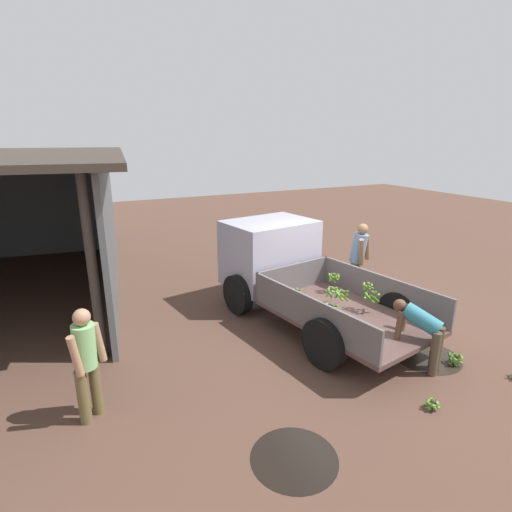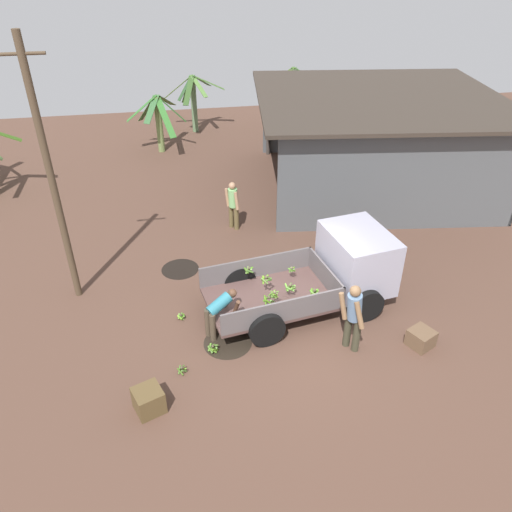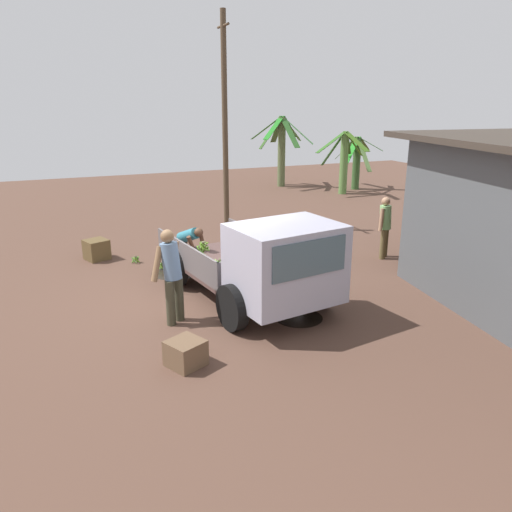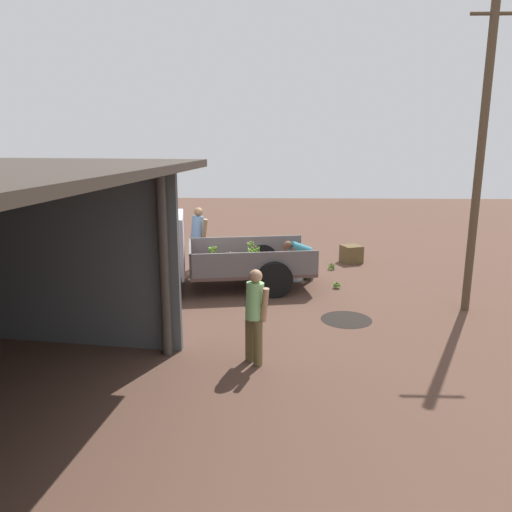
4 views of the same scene
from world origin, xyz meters
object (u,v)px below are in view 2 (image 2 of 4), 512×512
at_px(cargo_truck, 339,267).
at_px(wooden_crate_1, 421,338).
at_px(wooden_crate_0, 149,400).
at_px(banana_bunch_on_ground_2, 181,316).
at_px(utility_pole, 51,179).
at_px(person_bystander_near_shed, 233,203).
at_px(person_foreground_visitor, 353,315).
at_px(banana_bunch_on_ground_0, 213,348).
at_px(banana_bunch_on_ground_1, 182,369).
at_px(person_worker_loading, 219,310).

height_order(cargo_truck, wooden_crate_1, cargo_truck).
bearing_deg(wooden_crate_0, banana_bunch_on_ground_2, 73.96).
distance_m(utility_pole, banana_bunch_on_ground_2, 4.30).
distance_m(utility_pole, person_bystander_near_shed, 5.70).
relative_size(banana_bunch_on_ground_2, wooden_crate_0, 0.39).
height_order(person_foreground_visitor, wooden_crate_1, person_foreground_visitor).
xyz_separation_m(cargo_truck, wooden_crate_1, (1.33, -2.01, -0.76)).
bearing_deg(cargo_truck, person_foreground_visitor, -107.95).
relative_size(person_bystander_near_shed, banana_bunch_on_ground_0, 6.02).
height_order(person_bystander_near_shed, banana_bunch_on_ground_0, person_bystander_near_shed).
height_order(banana_bunch_on_ground_1, wooden_crate_0, wooden_crate_0).
bearing_deg(cargo_truck, banana_bunch_on_ground_1, -163.94).
height_order(utility_pole, wooden_crate_0, utility_pole).
relative_size(utility_pole, wooden_crate_1, 12.49).
xyz_separation_m(banana_bunch_on_ground_2, wooden_crate_1, (5.26, -1.88, 0.11)).
xyz_separation_m(cargo_truck, banana_bunch_on_ground_2, (-3.92, -0.13, -0.87)).
bearing_deg(person_bystander_near_shed, wooden_crate_0, 28.87).
xyz_separation_m(utility_pole, wooden_crate_0, (1.79, -4.11, -2.97)).
bearing_deg(person_bystander_near_shed, banana_bunch_on_ground_1, 31.81).
bearing_deg(banana_bunch_on_ground_0, person_worker_loading, 69.20).
distance_m(banana_bunch_on_ground_1, wooden_crate_0, 1.10).
height_order(person_foreground_visitor, person_bystander_near_shed, person_foreground_visitor).
bearing_deg(wooden_crate_0, banana_bunch_on_ground_1, 51.77).
bearing_deg(banana_bunch_on_ground_0, wooden_crate_1, -7.70).
bearing_deg(utility_pole, person_foreground_visitor, -27.06).
distance_m(person_foreground_visitor, wooden_crate_1, 1.79).
xyz_separation_m(banana_bunch_on_ground_1, banana_bunch_on_ground_2, (0.08, 1.77, -0.01)).
bearing_deg(person_worker_loading, banana_bunch_on_ground_1, -157.17).
xyz_separation_m(utility_pole, person_foreground_visitor, (6.20, -3.17, -2.26)).
height_order(banana_bunch_on_ground_0, wooden_crate_1, wooden_crate_1).
height_order(utility_pole, person_bystander_near_shed, utility_pole).
bearing_deg(person_worker_loading, cargo_truck, -12.77).
bearing_deg(wooden_crate_1, banana_bunch_on_ground_0, 172.30).
xyz_separation_m(banana_bunch_on_ground_0, wooden_crate_1, (4.63, -0.62, 0.09)).
height_order(person_bystander_near_shed, wooden_crate_0, person_bystander_near_shed).
bearing_deg(banana_bunch_on_ground_2, utility_pole, 149.92).
xyz_separation_m(cargo_truck, person_worker_loading, (-3.07, -0.78, -0.29)).
height_order(cargo_truck, person_worker_loading, cargo_truck).
bearing_deg(person_foreground_visitor, person_worker_loading, -56.32).
height_order(person_foreground_visitor, wooden_crate_0, person_foreground_visitor).
bearing_deg(person_bystander_near_shed, banana_bunch_on_ground_2, 25.84).
distance_m(utility_pole, wooden_crate_1, 9.02).
bearing_deg(person_worker_loading, banana_bunch_on_ground_0, -137.90).
distance_m(banana_bunch_on_ground_0, banana_bunch_on_ground_1, 0.88).
bearing_deg(banana_bunch_on_ground_1, person_bystander_near_shed, 71.82).
height_order(cargo_truck, person_foreground_visitor, cargo_truck).
height_order(cargo_truck, banana_bunch_on_ground_2, cargo_truck).
bearing_deg(utility_pole, person_worker_loading, -32.05).
relative_size(person_foreground_visitor, wooden_crate_0, 3.31).
relative_size(person_foreground_visitor, banana_bunch_on_ground_1, 7.84).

